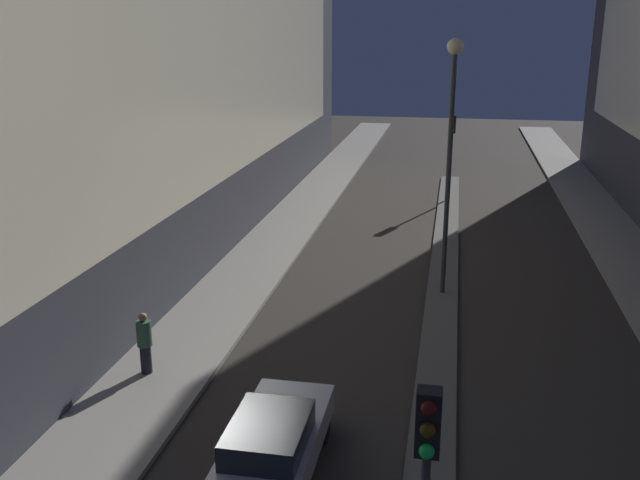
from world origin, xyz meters
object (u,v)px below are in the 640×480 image
Objects in this scene: traffic_light_near at (426,471)px; traffic_light_mid at (452,138)px; street_lamp at (451,127)px; pedestrian_on_left_sidewalk at (145,342)px; car_left_lane at (272,446)px.

traffic_light_mid is at bearing 90.00° from traffic_light_near.
pedestrian_on_left_sidewalk is at bearing -135.11° from street_lamp.
street_lamp reaches higher than traffic_light_near.
pedestrian_on_left_sidewalk is (-7.38, -20.91, -2.30)m from traffic_light_mid.
traffic_light_near is 2.62× the size of pedestrian_on_left_sidewalk.
traffic_light_mid is at bearing 90.00° from street_lamp.
street_lamp is 11.41m from pedestrian_on_left_sidewalk.
traffic_light_near is 0.52× the size of street_lamp.
traffic_light_near is 10.83m from pedestrian_on_left_sidewalk.
street_lamp is at bearing 90.00° from traffic_light_near.
traffic_light_mid is 22.30m from pedestrian_on_left_sidewalk.
street_lamp is 1.79× the size of car_left_lane.
car_left_lane is (-3.10, -24.50, -2.56)m from traffic_light_mid.
car_left_lane is (-3.10, -10.94, -4.92)m from street_lamp.
street_lamp is at bearing -90.00° from traffic_light_mid.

